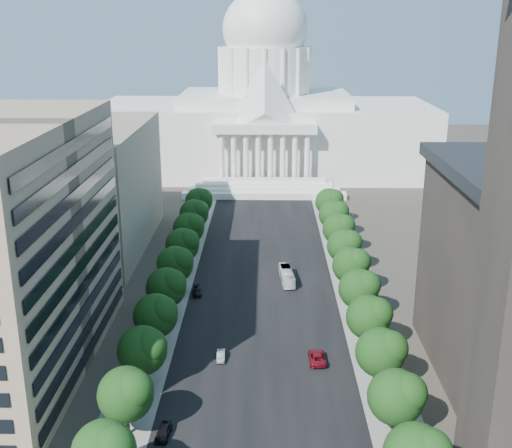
# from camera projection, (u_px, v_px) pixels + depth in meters

# --- Properties ---
(road_asphalt) EXTENTS (30.00, 260.00, 0.01)m
(road_asphalt) POSITION_uv_depth(u_px,v_px,m) (263.00, 261.00, 150.11)
(road_asphalt) COLOR black
(road_asphalt) RESTS_ON ground
(sidewalk_left) EXTENTS (8.00, 260.00, 0.02)m
(sidewalk_left) POSITION_uv_depth(u_px,v_px,m) (182.00, 261.00, 150.41)
(sidewalk_left) COLOR gray
(sidewalk_left) RESTS_ON ground
(sidewalk_right) EXTENTS (8.00, 260.00, 0.02)m
(sidewalk_right) POSITION_uv_depth(u_px,v_px,m) (344.00, 262.00, 149.82)
(sidewalk_right) COLOR gray
(sidewalk_right) RESTS_ON ground
(capitol) EXTENTS (120.00, 56.00, 73.00)m
(capitol) POSITION_uv_depth(u_px,v_px,m) (265.00, 118.00, 234.48)
(capitol) COLOR white
(capitol) RESTS_ON ground
(office_block_left_far) EXTENTS (38.00, 52.00, 30.00)m
(office_block_left_far) POSITION_uv_depth(u_px,v_px,m) (66.00, 188.00, 155.85)
(office_block_left_far) COLOR gray
(office_block_left_far) RESTS_ON ground
(tree_l_b) EXTENTS (7.79, 7.60, 9.97)m
(tree_l_b) POSITION_uv_depth(u_px,v_px,m) (128.00, 393.00, 85.36)
(tree_l_b) COLOR #33261C
(tree_l_b) RESTS_ON ground
(tree_l_c) EXTENTS (7.79, 7.60, 9.97)m
(tree_l_c) POSITION_uv_depth(u_px,v_px,m) (144.00, 349.00, 96.79)
(tree_l_c) COLOR #33261C
(tree_l_c) RESTS_ON ground
(tree_l_d) EXTENTS (7.79, 7.60, 9.97)m
(tree_l_d) POSITION_uv_depth(u_px,v_px,m) (157.00, 315.00, 108.23)
(tree_l_d) COLOR #33261C
(tree_l_d) RESTS_ON ground
(tree_l_e) EXTENTS (7.79, 7.60, 9.97)m
(tree_l_e) POSITION_uv_depth(u_px,v_px,m) (168.00, 287.00, 119.66)
(tree_l_e) COLOR #33261C
(tree_l_e) RESTS_ON ground
(tree_l_f) EXTENTS (7.79, 7.60, 9.97)m
(tree_l_f) POSITION_uv_depth(u_px,v_px,m) (176.00, 263.00, 131.10)
(tree_l_f) COLOR #33261C
(tree_l_f) RESTS_ON ground
(tree_l_g) EXTENTS (7.79, 7.60, 9.97)m
(tree_l_g) POSITION_uv_depth(u_px,v_px,m) (184.00, 244.00, 142.53)
(tree_l_g) COLOR #33261C
(tree_l_g) RESTS_ON ground
(tree_l_h) EXTENTS (7.79, 7.60, 9.97)m
(tree_l_h) POSITION_uv_depth(u_px,v_px,m) (190.00, 227.00, 153.97)
(tree_l_h) COLOR #33261C
(tree_l_h) RESTS_ON ground
(tree_l_i) EXTENTS (7.79, 7.60, 9.97)m
(tree_l_i) POSITION_uv_depth(u_px,v_px,m) (195.00, 213.00, 165.40)
(tree_l_i) COLOR #33261C
(tree_l_i) RESTS_ON ground
(tree_l_j) EXTENTS (7.79, 7.60, 9.97)m
(tree_l_j) POSITION_uv_depth(u_px,v_px,m) (200.00, 201.00, 176.84)
(tree_l_j) COLOR #33261C
(tree_l_j) RESTS_ON ground
(tree_r_b) EXTENTS (7.79, 7.60, 9.97)m
(tree_r_b) POSITION_uv_depth(u_px,v_px,m) (399.00, 396.00, 84.79)
(tree_r_b) COLOR #33261C
(tree_r_b) RESTS_ON ground
(tree_r_c) EXTENTS (7.79, 7.60, 9.97)m
(tree_r_c) POSITION_uv_depth(u_px,v_px,m) (383.00, 351.00, 96.23)
(tree_r_c) COLOR #33261C
(tree_r_c) RESTS_ON ground
(tree_r_d) EXTENTS (7.79, 7.60, 9.97)m
(tree_r_d) POSITION_uv_depth(u_px,v_px,m) (371.00, 316.00, 107.66)
(tree_r_d) COLOR #33261C
(tree_r_d) RESTS_ON ground
(tree_r_e) EXTENTS (7.79, 7.60, 9.97)m
(tree_r_e) POSITION_uv_depth(u_px,v_px,m) (361.00, 288.00, 119.10)
(tree_r_e) COLOR #33261C
(tree_r_e) RESTS_ON ground
(tree_r_f) EXTENTS (7.79, 7.60, 9.97)m
(tree_r_f) POSITION_uv_depth(u_px,v_px,m) (352.00, 264.00, 130.54)
(tree_r_f) COLOR #33261C
(tree_r_f) RESTS_ON ground
(tree_r_g) EXTENTS (7.79, 7.60, 9.97)m
(tree_r_g) POSITION_uv_depth(u_px,v_px,m) (346.00, 245.00, 141.97)
(tree_r_g) COLOR #33261C
(tree_r_g) RESTS_ON ground
(tree_r_h) EXTENTS (7.79, 7.60, 9.97)m
(tree_r_h) POSITION_uv_depth(u_px,v_px,m) (340.00, 228.00, 153.41)
(tree_r_h) COLOR #33261C
(tree_r_h) RESTS_ON ground
(tree_r_i) EXTENTS (7.79, 7.60, 9.97)m
(tree_r_i) POSITION_uv_depth(u_px,v_px,m) (335.00, 214.00, 164.84)
(tree_r_i) COLOR #33261C
(tree_r_i) RESTS_ON ground
(tree_r_j) EXTENTS (7.79, 7.60, 9.97)m
(tree_r_j) POSITION_uv_depth(u_px,v_px,m) (330.00, 201.00, 176.28)
(tree_r_j) COLOR #33261C
(tree_r_j) RESTS_ON ground
(streetlight_b) EXTENTS (2.61, 0.44, 9.00)m
(streetlight_b) POSITION_uv_depth(u_px,v_px,m) (394.00, 358.00, 95.63)
(streetlight_b) COLOR gray
(streetlight_b) RESTS_ON ground
(streetlight_c) EXTENTS (2.61, 0.44, 9.00)m
(streetlight_c) POSITION_uv_depth(u_px,v_px,m) (369.00, 291.00, 119.45)
(streetlight_c) COLOR gray
(streetlight_c) RESTS_ON ground
(streetlight_d) EXTENTS (2.61, 0.44, 9.00)m
(streetlight_d) POSITION_uv_depth(u_px,v_px,m) (352.00, 246.00, 143.27)
(streetlight_d) COLOR gray
(streetlight_d) RESTS_ON ground
(streetlight_e) EXTENTS (2.61, 0.44, 9.00)m
(streetlight_e) POSITION_uv_depth(u_px,v_px,m) (340.00, 214.00, 167.10)
(streetlight_e) COLOR gray
(streetlight_e) RESTS_ON ground
(streetlight_f) EXTENTS (2.61, 0.44, 9.00)m
(streetlight_f) POSITION_uv_depth(u_px,v_px,m) (331.00, 190.00, 190.92)
(streetlight_f) COLOR gray
(streetlight_f) RESTS_ON ground
(car_dark_a) EXTENTS (2.16, 4.52, 1.49)m
(car_dark_a) POSITION_uv_depth(u_px,v_px,m) (163.00, 432.00, 86.66)
(car_dark_a) COLOR black
(car_dark_a) RESTS_ON ground
(car_silver) EXTENTS (1.45, 3.89, 1.27)m
(car_silver) POSITION_uv_depth(u_px,v_px,m) (221.00, 356.00, 106.57)
(car_silver) COLOR #97999E
(car_silver) RESTS_ON ground
(car_red) EXTENTS (2.80, 5.85, 1.61)m
(car_red) POSITION_uv_depth(u_px,v_px,m) (317.00, 357.00, 105.77)
(car_red) COLOR maroon
(car_red) RESTS_ON ground
(car_dark_b) EXTENTS (2.44, 4.73, 1.31)m
(car_dark_b) POSITION_uv_depth(u_px,v_px,m) (197.00, 291.00, 131.87)
(car_dark_b) COLOR black
(car_dark_b) RESTS_ON ground
(city_bus) EXTENTS (3.39, 10.58, 2.90)m
(city_bus) POSITION_uv_depth(u_px,v_px,m) (287.00, 276.00, 138.02)
(city_bus) COLOR white
(city_bus) RESTS_ON ground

